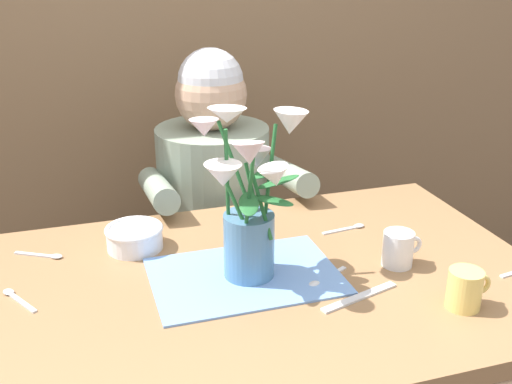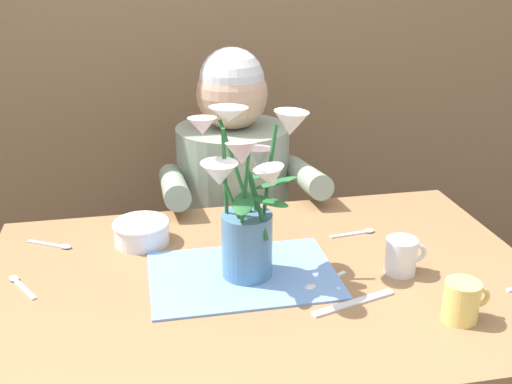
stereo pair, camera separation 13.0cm
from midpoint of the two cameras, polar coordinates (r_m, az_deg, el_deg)
dining_table at (r=1.39m, az=-1.65°, el=-11.39°), size 1.20×0.80×0.74m
seated_person at (r=1.96m, az=-5.71°, el=-3.68°), size 0.45×0.47×1.14m
striped_placemat at (r=1.34m, az=-3.83°, el=-7.79°), size 0.40×0.28×0.00m
flower_vase at (r=1.27m, az=-3.55°, el=-0.98°), size 0.25×0.25×0.36m
ceramic_bowl at (r=1.49m, az=-13.63°, el=-4.08°), size 0.14×0.14×0.06m
dinner_knife at (r=1.27m, az=6.63°, el=-9.68°), size 0.19×0.07×0.00m
coffee_cup at (r=1.27m, az=15.96°, el=-8.68°), size 0.09×0.07×0.08m
tea_cup at (r=1.39m, az=10.42°, el=-5.23°), size 0.09×0.07×0.08m
spoon_0 at (r=1.38m, az=-23.93°, el=-8.91°), size 0.07×0.11×0.01m
spoon_2 at (r=1.52m, az=-21.15°, el=-5.55°), size 0.11×0.07×0.01m
spoon_3 at (r=1.33m, az=3.30°, el=-8.16°), size 0.11×0.07×0.01m
spoon_4 at (r=1.56m, az=6.33°, el=-3.35°), size 0.12×0.03×0.01m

